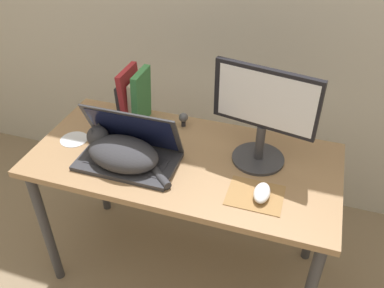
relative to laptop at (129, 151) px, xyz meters
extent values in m
cube|color=#93704C|center=(0.20, 0.08, -0.06)|extent=(1.26, 0.60, 0.03)
cylinder|color=#38383D|center=(-0.38, -0.17, -0.41)|extent=(0.04, 0.04, 0.68)
cylinder|color=#38383D|center=(-0.38, 0.34, -0.41)|extent=(0.04, 0.04, 0.68)
cylinder|color=#38383D|center=(0.78, 0.34, -0.41)|extent=(0.04, 0.04, 0.68)
cube|color=#2D2D33|center=(0.00, -0.02, -0.04)|extent=(0.40, 0.23, 0.02)
cube|color=#28282D|center=(0.00, -0.03, -0.03)|extent=(0.33, 0.12, 0.00)
cube|color=#2D2D33|center=(0.00, 0.05, 0.08)|extent=(0.40, 0.10, 0.21)
cube|color=#0F1433|center=(0.00, 0.04, 0.08)|extent=(0.36, 0.08, 0.18)
ellipsoid|color=#333338|center=(-0.01, -0.03, 0.01)|extent=(0.32, 0.23, 0.11)
sphere|color=#333338|center=(-0.14, 0.01, 0.03)|extent=(0.09, 0.09, 0.09)
cone|color=#333338|center=(-0.15, 0.04, 0.07)|extent=(0.04, 0.04, 0.03)
cone|color=#333338|center=(-0.15, -0.01, 0.07)|extent=(0.04, 0.04, 0.03)
cylinder|color=#333338|center=(0.16, -0.07, -0.03)|extent=(0.13, 0.12, 0.03)
cylinder|color=#333338|center=(0.49, 0.17, -0.04)|extent=(0.21, 0.21, 0.01)
cylinder|color=#333338|center=(0.49, 0.17, 0.04)|extent=(0.04, 0.04, 0.15)
cube|color=black|center=(0.49, 0.17, 0.24)|extent=(0.40, 0.10, 0.24)
cube|color=silver|center=(0.50, 0.15, 0.24)|extent=(0.37, 0.07, 0.21)
cube|color=olive|center=(0.52, -0.05, -0.04)|extent=(0.20, 0.17, 0.00)
ellipsoid|color=silver|center=(0.55, -0.05, -0.02)|extent=(0.06, 0.11, 0.04)
cube|color=#232328|center=(-0.15, 0.28, 0.05)|extent=(0.03, 0.13, 0.19)
cube|color=maroon|center=(-0.12, 0.28, 0.08)|extent=(0.04, 0.17, 0.26)
cube|color=beige|center=(-0.09, 0.28, 0.06)|extent=(0.03, 0.12, 0.21)
cube|color=#387A42|center=(-0.06, 0.28, 0.08)|extent=(0.04, 0.15, 0.26)
cylinder|color=#232328|center=(0.13, 0.30, -0.03)|extent=(0.02, 0.02, 0.02)
sphere|color=#4C4C51|center=(0.13, 0.30, 0.00)|extent=(0.04, 0.04, 0.04)
cylinder|color=silver|center=(-0.29, 0.05, -0.04)|extent=(0.12, 0.12, 0.00)
camera|label=1|loc=(0.64, -1.15, 0.99)|focal=38.00mm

